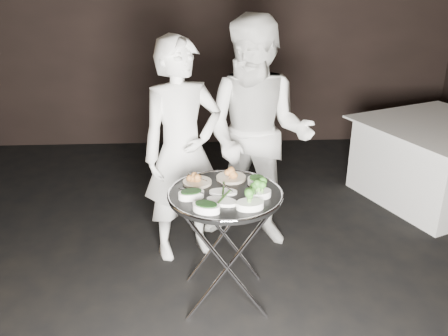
{
  "coord_description": "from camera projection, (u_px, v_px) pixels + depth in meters",
  "views": [
    {
      "loc": [
        -0.27,
        -2.59,
        2.19
      ],
      "look_at": [
        -0.11,
        0.33,
        0.95
      ],
      "focal_mm": 38.0,
      "sensor_mm": 36.0,
      "label": 1
    }
  ],
  "objects": [
    {
      "name": "floor",
      "position": [
        243.0,
        316.0,
        3.26
      ],
      "size": [
        6.0,
        7.0,
        0.05
      ],
      "primitive_type": "cube",
      "color": "black",
      "rests_on": "ground"
    },
    {
      "name": "wall_back",
      "position": [
        219.0,
        28.0,
        5.91
      ],
      "size": [
        6.0,
        0.05,
        3.0
      ],
      "primitive_type": "cube",
      "color": "black",
      "rests_on": "floor"
    },
    {
      "name": "tray_stand",
      "position": [
        225.0,
        243.0,
        3.23
      ],
      "size": [
        0.56,
        0.47,
        0.82
      ],
      "rotation": [
        0.0,
        0.0,
        0.04
      ],
      "color": "silver",
      "rests_on": "floor"
    },
    {
      "name": "serving_tray",
      "position": [
        225.0,
        195.0,
        3.09
      ],
      "size": [
        0.76,
        0.76,
        0.04
      ],
      "color": "black",
      "rests_on": "tray_stand"
    },
    {
      "name": "potato_plate_a",
      "position": [
        197.0,
        179.0,
        3.21
      ],
      "size": [
        0.2,
        0.2,
        0.07
      ],
      "rotation": [
        0.0,
        0.0,
        0.12
      ],
      "color": "beige",
      "rests_on": "serving_tray"
    },
    {
      "name": "potato_plate_b",
      "position": [
        231.0,
        175.0,
        3.28
      ],
      "size": [
        0.21,
        0.21,
        0.08
      ],
      "rotation": [
        0.0,
        0.0,
        -0.35
      ],
      "color": "beige",
      "rests_on": "serving_tray"
    },
    {
      "name": "greens_bowl",
      "position": [
        257.0,
        180.0,
        3.2
      ],
      "size": [
        0.12,
        0.12,
        0.07
      ],
      "rotation": [
        0.0,
        0.0,
        -0.09
      ],
      "color": "white",
      "rests_on": "serving_tray"
    },
    {
      "name": "asparagus_plate_a",
      "position": [
        223.0,
        191.0,
        3.07
      ],
      "size": [
        0.19,
        0.12,
        0.04
      ],
      "rotation": [
        0.0,
        0.0,
        -0.1
      ],
      "color": "white",
      "rests_on": "serving_tray"
    },
    {
      "name": "asparagus_plate_b",
      "position": [
        222.0,
        200.0,
        2.95
      ],
      "size": [
        0.23,
        0.19,
        0.04
      ],
      "rotation": [
        0.0,
        0.0,
        -0.46
      ],
      "color": "white",
      "rests_on": "serving_tray"
    },
    {
      "name": "spinach_bowl_a",
      "position": [
        191.0,
        194.0,
        3.01
      ],
      "size": [
        0.19,
        0.14,
        0.07
      ],
      "rotation": [
        0.0,
        0.0,
        0.22
      ],
      "color": "white",
      "rests_on": "serving_tray"
    },
    {
      "name": "spinach_bowl_b",
      "position": [
        206.0,
        206.0,
        2.84
      ],
      "size": [
        0.2,
        0.17,
        0.07
      ],
      "rotation": [
        0.0,
        0.0,
        -0.43
      ],
      "color": "white",
      "rests_on": "serving_tray"
    },
    {
      "name": "broccoli_bowl_a",
      "position": [
        258.0,
        192.0,
        3.03
      ],
      "size": [
        0.18,
        0.14,
        0.07
      ],
      "rotation": [
        0.0,
        0.0,
        0.15
      ],
      "color": "white",
      "rests_on": "serving_tray"
    },
    {
      "name": "broccoli_bowl_b",
      "position": [
        250.0,
        203.0,
        2.88
      ],
      "size": [
        0.18,
        0.14,
        0.07
      ],
      "rotation": [
        0.0,
        0.0,
        0.12
      ],
      "color": "white",
      "rests_on": "serving_tray"
    },
    {
      "name": "serving_utensils",
      "position": [
        227.0,
        182.0,
        3.13
      ],
      "size": [
        0.57,
        0.43,
        0.01
      ],
      "color": "silver",
      "rests_on": "serving_tray"
    },
    {
      "name": "waiter_left",
      "position": [
        183.0,
        152.0,
        3.64
      ],
      "size": [
        0.75,
        0.63,
        1.76
      ],
      "primitive_type": "imported",
      "rotation": [
        0.0,
        0.0,
        0.39
      ],
      "color": "white",
      "rests_on": "floor"
    },
    {
      "name": "waiter_right",
      "position": [
        257.0,
        136.0,
        3.8
      ],
      "size": [
        1.1,
        0.98,
        1.89
      ],
      "primitive_type": "imported",
      "rotation": [
        0.0,
        0.0,
        -0.34
      ],
      "color": "white",
      "rests_on": "floor"
    },
    {
      "name": "dining_table",
      "position": [
        437.0,
        162.0,
        4.75
      ],
      "size": [
        1.37,
        1.37,
        0.78
      ],
      "rotation": [
        0.0,
        0.0,
        0.39
      ],
      "color": "white",
      "rests_on": "floor"
    }
  ]
}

